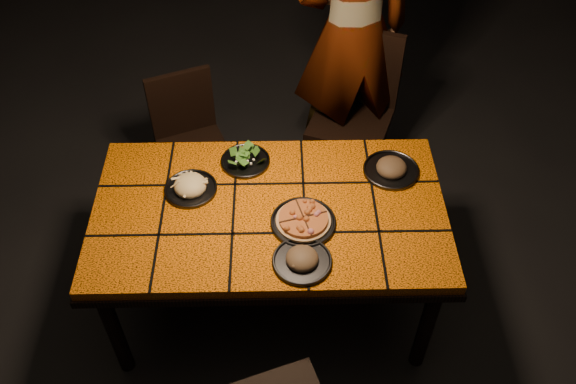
{
  "coord_description": "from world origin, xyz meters",
  "views": [
    {
      "loc": [
        0.05,
        -1.84,
        2.8
      ],
      "look_at": [
        0.09,
        0.03,
        0.82
      ],
      "focal_mm": 38.0,
      "sensor_mm": 36.0,
      "label": 1
    }
  ],
  "objects_px": {
    "diner": "(352,34)",
    "plate_pizza": "(303,221)",
    "chair_far_left": "(189,133)",
    "plate_pasta": "(190,187)",
    "dining_table": "(270,219)",
    "chair_far_right": "(356,102)"
  },
  "relations": [
    {
      "from": "dining_table",
      "to": "diner",
      "type": "relative_size",
      "value": 0.85
    },
    {
      "from": "chair_far_left",
      "to": "plate_pizza",
      "type": "relative_size",
      "value": 2.75
    },
    {
      "from": "chair_far_left",
      "to": "plate_pizza",
      "type": "bearing_deg",
      "value": -78.11
    },
    {
      "from": "dining_table",
      "to": "chair_far_left",
      "type": "relative_size",
      "value": 1.96
    },
    {
      "from": "dining_table",
      "to": "diner",
      "type": "distance_m",
      "value": 1.22
    },
    {
      "from": "chair_far_left",
      "to": "plate_pasta",
      "type": "xyz_separation_m",
      "value": [
        0.11,
        -0.72,
        0.3
      ]
    },
    {
      "from": "chair_far_left",
      "to": "chair_far_right",
      "type": "distance_m",
      "value": 1.0
    },
    {
      "from": "diner",
      "to": "plate_pizza",
      "type": "height_order",
      "value": "diner"
    },
    {
      "from": "plate_pizza",
      "to": "chair_far_right",
      "type": "bearing_deg",
      "value": 72.09
    },
    {
      "from": "plate_pizza",
      "to": "plate_pasta",
      "type": "relative_size",
      "value": 1.22
    },
    {
      "from": "diner",
      "to": "plate_pizza",
      "type": "distance_m",
      "value": 1.24
    },
    {
      "from": "chair_far_right",
      "to": "diner",
      "type": "distance_m",
      "value": 0.41
    },
    {
      "from": "chair_far_left",
      "to": "plate_pasta",
      "type": "height_order",
      "value": "chair_far_left"
    },
    {
      "from": "diner",
      "to": "chair_far_left",
      "type": "bearing_deg",
      "value": 0.08
    },
    {
      "from": "diner",
      "to": "plate_pasta",
      "type": "distance_m",
      "value": 1.29
    },
    {
      "from": "dining_table",
      "to": "diner",
      "type": "xyz_separation_m",
      "value": [
        0.46,
        1.09,
        0.29
      ]
    },
    {
      "from": "dining_table",
      "to": "plate_pasta",
      "type": "distance_m",
      "value": 0.4
    },
    {
      "from": "chair_far_left",
      "to": "chair_far_right",
      "type": "xyz_separation_m",
      "value": [
        0.98,
        0.16,
        0.09
      ]
    },
    {
      "from": "dining_table",
      "to": "chair_far_left",
      "type": "height_order",
      "value": "chair_far_left"
    },
    {
      "from": "diner",
      "to": "plate_pizza",
      "type": "bearing_deg",
      "value": 60.4
    },
    {
      "from": "dining_table",
      "to": "plate_pizza",
      "type": "relative_size",
      "value": 5.39
    },
    {
      "from": "diner",
      "to": "plate_pizza",
      "type": "relative_size",
      "value": 6.37
    }
  ]
}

